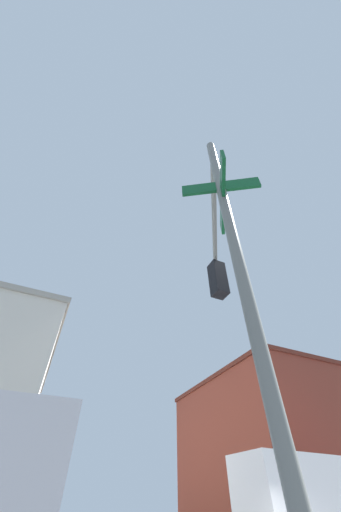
{
  "coord_description": "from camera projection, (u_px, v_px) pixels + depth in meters",
  "views": [
    {
      "loc": [
        -7.89,
        -8.19,
        1.76
      ],
      "look_at": [
        -6.87,
        -5.95,
        4.13
      ],
      "focal_mm": 18.54,
      "sensor_mm": 36.0,
      "label": 1
    }
  ],
  "objects": [
    {
      "name": "traffic_signal_far",
      "position": [
        286.0,
        459.0,
        15.26
      ],
      "size": [
        2.2,
        1.11,
        5.54
      ],
      "color": "slate",
      "rests_on": "ground_plane"
    },
    {
      "name": "building_brick",
      "position": [
        303.0,
        452.0,
        26.87
      ],
      "size": [
        20.57,
        17.3,
        11.98
      ],
      "color": "brown",
      "rests_on": "ground_plane"
    },
    {
      "name": "delivery_truck",
      "position": [
        320.0,
        504.0,
        11.43
      ],
      "size": [
        8.03,
        2.85,
        3.55
      ],
      "color": "#B21919",
      "rests_on": "ground_plane"
    },
    {
      "name": "traffic_signal_near",
      "position": [
        225.0,
        271.0,
        3.85
      ],
      "size": [
        1.9,
        2.75,
        6.05
      ],
      "color": "slate",
      "rests_on": "ground_plane"
    }
  ]
}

